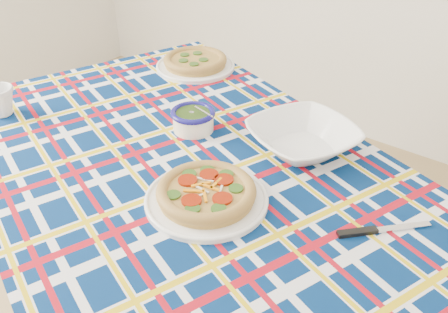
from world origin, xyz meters
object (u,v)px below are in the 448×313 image
Objects in this scene: pesto_bowl at (193,118)px; dining_table at (187,190)px; main_focaccia_plate at (206,192)px; serving_bowl at (303,138)px.

dining_table is at bearing -55.61° from pesto_bowl.
pesto_bowl reaches higher than main_focaccia_plate.
main_focaccia_plate is 0.33m from serving_bowl.
pesto_bowl is at bearing 135.27° from main_focaccia_plate.
main_focaccia_plate is at bearing -100.42° from serving_bowl.
pesto_bowl is 0.30m from serving_bowl.
pesto_bowl reaches higher than dining_table.
serving_bowl is at bearing 79.58° from main_focaccia_plate.
pesto_bowl reaches higher than serving_bowl.
main_focaccia_plate is 0.32m from pesto_bowl.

